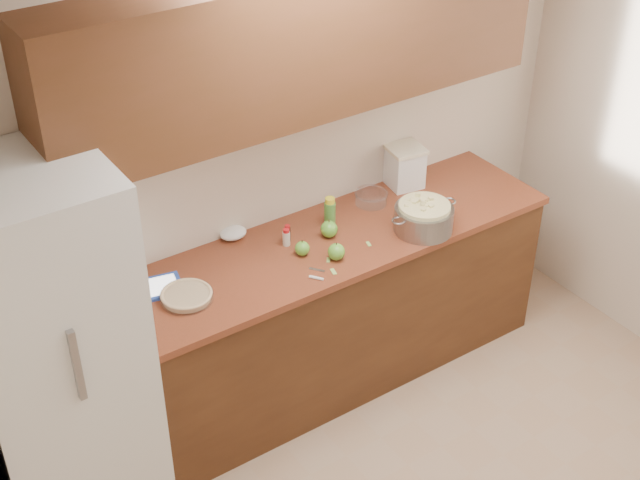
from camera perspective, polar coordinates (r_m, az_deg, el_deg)
room_shell at (r=3.48m, az=13.83°, el=-6.25°), size 3.60×3.60×3.60m
counter_run at (r=4.86m, az=-0.00°, el=-4.70°), size 2.64×0.68×0.92m
upper_cabinets at (r=4.22m, az=-1.21°, el=12.47°), size 2.60×0.34×0.70m
fridge at (r=4.10m, az=-16.74°, el=-6.97°), size 0.70×0.70×1.80m
pie at (r=4.23m, az=-8.53°, el=-3.56°), size 0.25×0.25×0.04m
colander at (r=4.68m, az=6.66°, el=1.43°), size 0.41×0.31×0.15m
flour_canister at (r=5.06m, az=5.43°, el=4.73°), size 0.22×0.22×0.24m
tablet at (r=4.33m, az=-10.41°, el=-3.02°), size 0.28×0.23×0.02m
paring_knife at (r=4.34m, az=-0.23°, el=-2.35°), size 0.10×0.13×0.01m
lemon_bottle at (r=4.69m, az=0.63°, el=1.80°), size 0.06×0.06×0.16m
cinnamon_shaker at (r=4.55m, az=-2.17°, el=0.16°), size 0.04×0.04×0.09m
vanilla_bottle at (r=4.59m, az=-2.09°, el=0.44°), size 0.03×0.03×0.09m
mixing_bowl at (r=4.91m, az=3.29°, el=2.76°), size 0.19×0.19×0.07m
paper_towel at (r=4.63m, az=-5.58°, el=0.45°), size 0.16×0.14×0.06m
apple_left at (r=4.48m, az=-1.14°, el=-0.54°), size 0.08×0.08×0.09m
apple_center at (r=4.61m, az=0.58°, el=0.70°), size 0.09×0.09×0.10m
apple_front at (r=4.44m, az=1.05°, el=-0.76°), size 0.09×0.09×0.10m
peel_a at (r=4.38m, az=0.86°, el=-2.03°), size 0.03×0.05×0.00m
peel_b at (r=4.47m, az=0.99°, el=-1.19°), size 0.01×0.04×0.00m
peel_c at (r=4.46m, az=0.54°, el=-1.28°), size 0.04×0.05×0.00m
peel_d at (r=4.57m, az=1.04°, el=-0.28°), size 0.03×0.03×0.00m
peel_e at (r=4.58m, az=3.13°, el=-0.25°), size 0.03×0.05×0.00m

